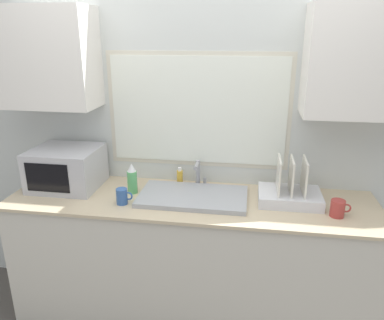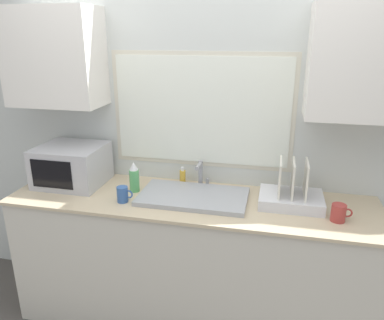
{
  "view_description": "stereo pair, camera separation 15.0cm",
  "coord_description": "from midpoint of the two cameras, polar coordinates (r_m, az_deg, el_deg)",
  "views": [
    {
      "loc": [
        0.36,
        -1.89,
        1.97
      ],
      "look_at": [
        0.01,
        0.28,
        1.21
      ],
      "focal_mm": 35.0,
      "sensor_mm": 36.0,
      "label": 1
    },
    {
      "loc": [
        0.5,
        -1.86,
        1.97
      ],
      "look_at": [
        0.01,
        0.28,
        1.21
      ],
      "focal_mm": 35.0,
      "sensor_mm": 36.0,
      "label": 2
    }
  ],
  "objects": [
    {
      "name": "sink_basin",
      "position": [
        2.45,
        1.95,
        -5.61
      ],
      "size": [
        0.7,
        0.4,
        0.03
      ],
      "color": "#9EA0A5",
      "rests_on": "countertop"
    },
    {
      "name": "dish_rack",
      "position": [
        2.45,
        16.58,
        -5.28
      ],
      "size": [
        0.39,
        0.29,
        0.29
      ],
      "color": "silver",
      "rests_on": "countertop"
    },
    {
      "name": "countertop",
      "position": [
        2.69,
        1.5,
        -15.0
      ],
      "size": [
        2.4,
        0.66,
        0.93
      ],
      "color": "beige",
      "rests_on": "ground_plane"
    },
    {
      "name": "spray_bottle",
      "position": [
        2.55,
        -7.14,
        -2.67
      ],
      "size": [
        0.07,
        0.07,
        0.21
      ],
      "color": "#59B266",
      "rests_on": "countertop"
    },
    {
      "name": "faucet",
      "position": [
        2.61,
        2.98,
        -1.87
      ],
      "size": [
        0.08,
        0.14,
        0.19
      ],
      "color": "#99999E",
      "rests_on": "countertop"
    },
    {
      "name": "mug_by_rack",
      "position": [
        2.35,
        23.19,
        -7.44
      ],
      "size": [
        0.12,
        0.08,
        0.1
      ],
      "color": "#A53833",
      "rests_on": "countertop"
    },
    {
      "name": "soap_bottle",
      "position": [
        2.67,
        0.17,
        -2.56
      ],
      "size": [
        0.04,
        0.04,
        0.13
      ],
      "color": "gold",
      "rests_on": "countertop"
    },
    {
      "name": "mug_near_sink",
      "position": [
        2.42,
        -8.76,
        -5.22
      ],
      "size": [
        0.11,
        0.07,
        0.1
      ],
      "color": "#335999",
      "rests_on": "countertop"
    },
    {
      "name": "microwave",
      "position": [
        2.77,
        -16.4,
        -0.74
      ],
      "size": [
        0.45,
        0.4,
        0.28
      ],
      "color": "#B2B2B7",
      "rests_on": "countertop"
    },
    {
      "name": "wall_back",
      "position": [
        2.59,
        3.02,
        6.5
      ],
      "size": [
        6.0,
        0.38,
        2.6
      ],
      "color": "silver",
      "rests_on": "ground_plane"
    }
  ]
}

